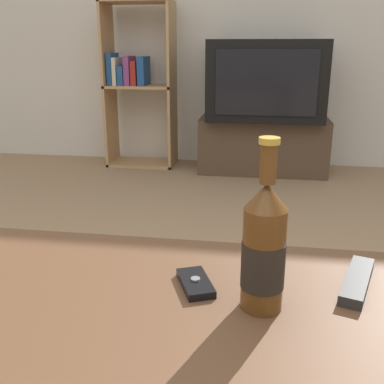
{
  "coord_description": "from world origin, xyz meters",
  "views": [
    {
      "loc": [
        0.26,
        -0.6,
        0.89
      ],
      "look_at": [
        0.11,
        0.38,
        0.57
      ],
      "focal_mm": 42.0,
      "sensor_mm": 36.0,
      "label": 1
    }
  ],
  "objects_px": {
    "bookshelf": "(137,82)",
    "beer_bottle": "(264,249)",
    "cell_phone": "(195,283)",
    "remote_control": "(357,281)",
    "television": "(266,80)",
    "tv_stand": "(263,145)"
  },
  "relations": [
    {
      "from": "television",
      "to": "cell_phone",
      "type": "bearing_deg",
      "value": -92.67
    },
    {
      "from": "tv_stand",
      "to": "television",
      "type": "height_order",
      "value": "television"
    },
    {
      "from": "bookshelf",
      "to": "cell_phone",
      "type": "relative_size",
      "value": 10.82
    },
    {
      "from": "television",
      "to": "cell_phone",
      "type": "relative_size",
      "value": 7.13
    },
    {
      "from": "television",
      "to": "bookshelf",
      "type": "bearing_deg",
      "value": 175.91
    },
    {
      "from": "cell_phone",
      "to": "remote_control",
      "type": "relative_size",
      "value": 0.63
    },
    {
      "from": "tv_stand",
      "to": "remote_control",
      "type": "distance_m",
      "value": 2.59
    },
    {
      "from": "tv_stand",
      "to": "bookshelf",
      "type": "height_order",
      "value": "bookshelf"
    },
    {
      "from": "remote_control",
      "to": "beer_bottle",
      "type": "bearing_deg",
      "value": -132.31
    },
    {
      "from": "tv_stand",
      "to": "cell_phone",
      "type": "relative_size",
      "value": 8.23
    },
    {
      "from": "tv_stand",
      "to": "bookshelf",
      "type": "xyz_separation_m",
      "value": [
        -0.97,
        0.07,
        0.44
      ]
    },
    {
      "from": "beer_bottle",
      "to": "tv_stand",
      "type": "bearing_deg",
      "value": 89.93
    },
    {
      "from": "tv_stand",
      "to": "bookshelf",
      "type": "relative_size",
      "value": 0.76
    },
    {
      "from": "tv_stand",
      "to": "television",
      "type": "xyz_separation_m",
      "value": [
        0.0,
        -0.0,
        0.47
      ]
    },
    {
      "from": "television",
      "to": "beer_bottle",
      "type": "relative_size",
      "value": 2.79
    },
    {
      "from": "television",
      "to": "cell_phone",
      "type": "distance_m",
      "value": 2.63
    },
    {
      "from": "bookshelf",
      "to": "beer_bottle",
      "type": "distance_m",
      "value": 2.9
    },
    {
      "from": "cell_phone",
      "to": "remote_control",
      "type": "bearing_deg",
      "value": -13.48
    },
    {
      "from": "bookshelf",
      "to": "remote_control",
      "type": "relative_size",
      "value": 6.84
    },
    {
      "from": "remote_control",
      "to": "television",
      "type": "bearing_deg",
      "value": 112.08
    },
    {
      "from": "tv_stand",
      "to": "beer_bottle",
      "type": "relative_size",
      "value": 3.22
    },
    {
      "from": "bookshelf",
      "to": "beer_bottle",
      "type": "height_order",
      "value": "bookshelf"
    }
  ]
}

